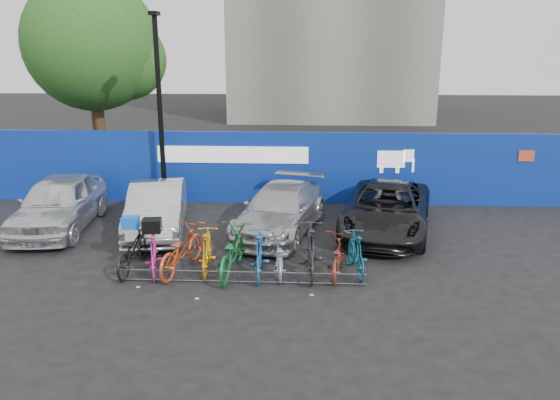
# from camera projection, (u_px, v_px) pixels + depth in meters

# --- Properties ---
(ground) EXTENTS (100.00, 100.00, 0.00)m
(ground) POSITION_uv_depth(u_px,v_px,m) (243.00, 273.00, 12.70)
(ground) COLOR black
(ground) RESTS_ON ground
(hoarding) EXTENTS (22.00, 0.18, 2.40)m
(hoarding) POSITION_uv_depth(u_px,v_px,m) (263.00, 168.00, 18.14)
(hoarding) COLOR navy
(hoarding) RESTS_ON ground
(tree) EXTENTS (5.40, 5.20, 7.80)m
(tree) POSITION_uv_depth(u_px,v_px,m) (98.00, 47.00, 21.33)
(tree) COLOR #382314
(tree) RESTS_ON ground
(lamppost) EXTENTS (0.25, 0.50, 6.11)m
(lamppost) POSITION_uv_depth(u_px,v_px,m) (160.00, 106.00, 17.16)
(lamppost) COLOR black
(lamppost) RESTS_ON ground
(bike_rack) EXTENTS (5.60, 0.03, 0.30)m
(bike_rack) POSITION_uv_depth(u_px,v_px,m) (239.00, 277.00, 12.08)
(bike_rack) COLOR #595B60
(bike_rack) RESTS_ON ground
(car_0) EXTENTS (2.24, 4.69, 1.55)m
(car_0) POSITION_uv_depth(u_px,v_px,m) (59.00, 203.00, 15.59)
(car_0) COLOR silver
(car_0) RESTS_ON ground
(car_1) EXTENTS (2.17, 4.40, 1.39)m
(car_1) POSITION_uv_depth(u_px,v_px,m) (157.00, 209.00, 15.31)
(car_1) COLOR #B0B1B5
(car_1) RESTS_ON ground
(car_2) EXTENTS (2.90, 4.85, 1.32)m
(car_2) POSITION_uv_depth(u_px,v_px,m) (280.00, 210.00, 15.35)
(car_2) COLOR #AFAFB4
(car_2) RESTS_ON ground
(car_3) EXTENTS (3.30, 5.30, 1.37)m
(car_3) POSITION_uv_depth(u_px,v_px,m) (387.00, 209.00, 15.31)
(car_3) COLOR black
(car_3) RESTS_ON ground
(bike_0) EXTENTS (0.78, 2.00, 1.04)m
(bike_0) POSITION_uv_depth(u_px,v_px,m) (133.00, 249.00, 12.74)
(bike_0) COLOR black
(bike_0) RESTS_ON ground
(bike_1) EXTENTS (0.86, 1.73, 1.00)m
(bike_1) POSITION_uv_depth(u_px,v_px,m) (154.00, 253.00, 12.57)
(bike_1) COLOR #E837A4
(bike_1) RESTS_ON ground
(bike_2) EXTENTS (1.21, 2.16, 1.07)m
(bike_2) POSITION_uv_depth(u_px,v_px,m) (181.00, 250.00, 12.66)
(bike_2) COLOR #CB4C21
(bike_2) RESTS_ON ground
(bike_3) EXTENTS (0.60, 1.71, 1.01)m
(bike_3) POSITION_uv_depth(u_px,v_px,m) (207.00, 251.00, 12.67)
(bike_3) COLOR orange
(bike_3) RESTS_ON ground
(bike_4) EXTENTS (0.94, 2.14, 1.09)m
(bike_4) POSITION_uv_depth(u_px,v_px,m) (231.00, 252.00, 12.48)
(bike_4) COLOR #186833
(bike_4) RESTS_ON ground
(bike_5) EXTENTS (0.58, 1.79, 1.06)m
(bike_5) POSITION_uv_depth(u_px,v_px,m) (259.00, 254.00, 12.42)
(bike_5) COLOR #2361A5
(bike_5) RESTS_ON ground
(bike_6) EXTENTS (0.78, 1.78, 0.91)m
(bike_6) POSITION_uv_depth(u_px,v_px,m) (278.00, 255.00, 12.57)
(bike_6) COLOR #94989B
(bike_6) RESTS_ON ground
(bike_7) EXTENTS (0.64, 2.03, 1.21)m
(bike_7) POSITION_uv_depth(u_px,v_px,m) (311.00, 250.00, 12.45)
(bike_7) COLOR #27272A
(bike_7) RESTS_ON ground
(bike_8) EXTENTS (0.80, 1.78, 0.90)m
(bike_8) POSITION_uv_depth(u_px,v_px,m) (337.00, 256.00, 12.49)
(bike_8) COLOR maroon
(bike_8) RESTS_ON ground
(bike_9) EXTENTS (0.68, 1.70, 1.00)m
(bike_9) POSITION_uv_depth(u_px,v_px,m) (356.00, 253.00, 12.55)
(bike_9) COLOR #105872
(bike_9) RESTS_ON ground
(cargo_crate) EXTENTS (0.40, 0.31, 0.27)m
(cargo_crate) POSITION_uv_depth(u_px,v_px,m) (130.00, 222.00, 12.56)
(cargo_crate) COLOR blue
(cargo_crate) RESTS_ON bike_0
(cargo_topcase) EXTENTS (0.46, 0.43, 0.31)m
(cargo_topcase) POSITION_uv_depth(u_px,v_px,m) (152.00, 226.00, 12.40)
(cargo_topcase) COLOR black
(cargo_topcase) RESTS_ON bike_1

